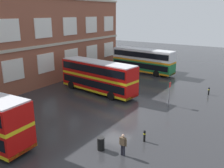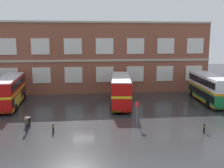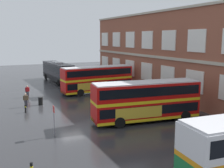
{
  "view_description": "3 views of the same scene",
  "coord_description": "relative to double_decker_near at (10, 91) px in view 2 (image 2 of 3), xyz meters",
  "views": [
    {
      "loc": [
        -19.46,
        -12.03,
        10.1
      ],
      "look_at": [
        3.23,
        2.68,
        2.19
      ],
      "focal_mm": 39.48,
      "sensor_mm": 36.0,
      "label": 1
    },
    {
      "loc": [
        0.09,
        -30.65,
        9.51
      ],
      "look_at": [
        3.65,
        1.84,
        3.78
      ],
      "focal_mm": 42.71,
      "sensor_mm": 36.0,
      "label": 2
    },
    {
      "loc": [
        28.14,
        -8.32,
        8.45
      ],
      "look_at": [
        4.52,
        2.81,
        3.95
      ],
      "focal_mm": 43.49,
      "sensor_mm": 36.0,
      "label": 3
    }
  ],
  "objects": [
    {
      "name": "ground_plane",
      "position": [
        10.17,
        -5.22,
        -2.15
      ],
      "size": [
        120.0,
        120.0,
        0.0
      ],
      "primitive_type": "plane",
      "color": "#2B2B2D"
    },
    {
      "name": "brick_terminal_building",
      "position": [
        8.67,
        10.76,
        3.79
      ],
      "size": [
        47.17,
        8.19,
        12.17
      ],
      "color": "brown",
      "rests_on": "ground"
    },
    {
      "name": "double_decker_near",
      "position": [
        0.0,
        0.0,
        0.0
      ],
      "size": [
        3.31,
        11.12,
        4.07
      ],
      "color": "red",
      "rests_on": "ground"
    },
    {
      "name": "double_decker_middle",
      "position": [
        15.56,
        -0.98,
        0.0
      ],
      "size": [
        3.9,
        11.23,
        4.07
      ],
      "color": "red",
      "rests_on": "ground"
    },
    {
      "name": "double_decker_far",
      "position": [
        28.71,
        -1.01,
        0.0
      ],
      "size": [
        3.55,
        11.18,
        4.07
      ],
      "color": "#197038",
      "rests_on": "ground"
    },
    {
      "name": "waiting_passenger",
      "position": [
        4.45,
        -11.29,
        -1.22
      ],
      "size": [
        0.26,
        0.64,
        1.7
      ],
      "color": "black",
      "rests_on": "ground"
    },
    {
      "name": "bus_stand_flag",
      "position": [
        15.97,
        -10.5,
        -0.51
      ],
      "size": [
        0.44,
        0.1,
        2.7
      ],
      "color": "slate",
      "rests_on": "ground"
    },
    {
      "name": "station_litter_bin",
      "position": [
        4.21,
        -9.48,
        -1.63
      ],
      "size": [
        0.6,
        0.6,
        1.03
      ],
      "color": "black",
      "rests_on": "ground"
    },
    {
      "name": "safety_bollard_west",
      "position": [
        7.15,
        -11.72,
        -1.66
      ],
      "size": [
        0.19,
        0.19,
        0.95
      ],
      "color": "black",
      "rests_on": "ground"
    },
    {
      "name": "safety_bollard_east",
      "position": [
        22.29,
        -13.42,
        -1.66
      ],
      "size": [
        0.19,
        0.19,
        0.95
      ],
      "color": "black",
      "rests_on": "ground"
    }
  ]
}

